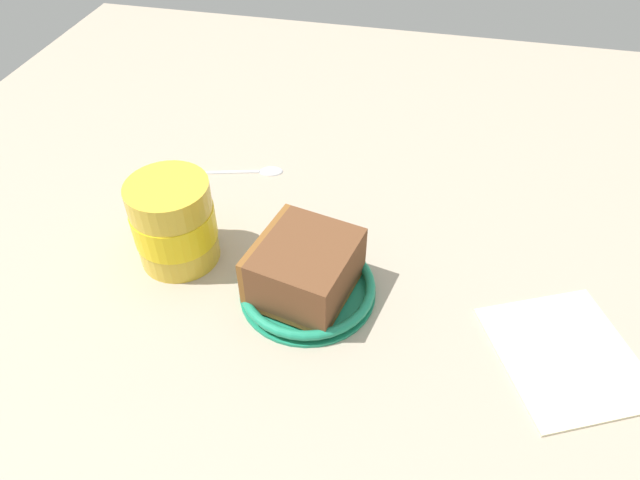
{
  "coord_description": "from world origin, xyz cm",
  "views": [
    {
      "loc": [
        -43.16,
        -7.89,
        42.59
      ],
      "look_at": [
        -1.79,
        1.44,
        3.0
      ],
      "focal_mm": 32.13,
      "sensor_mm": 36.0,
      "label": 1
    }
  ],
  "objects_px": {
    "cake_slice": "(305,268)",
    "folded_napkin": "(566,354)",
    "small_plate": "(308,287)",
    "tea_mug": "(173,221)",
    "teaspoon": "(251,170)"
  },
  "relations": [
    {
      "from": "teaspoon",
      "to": "folded_napkin",
      "type": "relative_size",
      "value": 1.02
    },
    {
      "from": "small_plate",
      "to": "teaspoon",
      "type": "relative_size",
      "value": 0.98
    },
    {
      "from": "tea_mug",
      "to": "folded_napkin",
      "type": "bearing_deg",
      "value": -96.71
    },
    {
      "from": "small_plate",
      "to": "folded_napkin",
      "type": "height_order",
      "value": "small_plate"
    },
    {
      "from": "tea_mug",
      "to": "folded_napkin",
      "type": "height_order",
      "value": "tea_mug"
    },
    {
      "from": "small_plate",
      "to": "folded_napkin",
      "type": "relative_size",
      "value": 1.01
    },
    {
      "from": "folded_napkin",
      "to": "tea_mug",
      "type": "bearing_deg",
      "value": 83.29
    },
    {
      "from": "cake_slice",
      "to": "teaspoon",
      "type": "relative_size",
      "value": 0.83
    },
    {
      "from": "cake_slice",
      "to": "tea_mug",
      "type": "bearing_deg",
      "value": 81.09
    },
    {
      "from": "teaspoon",
      "to": "cake_slice",
      "type": "bearing_deg",
      "value": -147.67
    },
    {
      "from": "cake_slice",
      "to": "folded_napkin",
      "type": "distance_m",
      "value": 0.25
    },
    {
      "from": "cake_slice",
      "to": "folded_napkin",
      "type": "xyz_separation_m",
      "value": [
        -0.02,
        -0.25,
        -0.03
      ]
    },
    {
      "from": "small_plate",
      "to": "tea_mug",
      "type": "xyz_separation_m",
      "value": [
        0.02,
        0.14,
        0.04
      ]
    },
    {
      "from": "cake_slice",
      "to": "tea_mug",
      "type": "xyz_separation_m",
      "value": [
        0.02,
        0.14,
        0.01
      ]
    },
    {
      "from": "tea_mug",
      "to": "teaspoon",
      "type": "bearing_deg",
      "value": -9.93
    }
  ]
}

